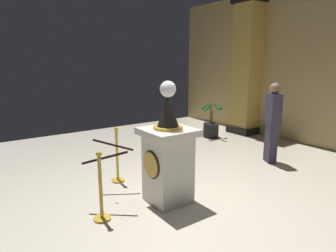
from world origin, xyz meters
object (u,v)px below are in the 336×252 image
stanchion_near (117,163)px  bystander_guest (272,121)px  pedestal_clock (168,157)px  stanchion_far (101,196)px  potted_palm_left (211,126)px

stanchion_near → bystander_guest: size_ratio=0.60×
pedestal_clock → stanchion_far: size_ratio=1.90×
pedestal_clock → stanchion_far: bearing=-94.0°
stanchion_near → potted_palm_left: (-1.39, 3.65, -0.03)m
potted_palm_left → stanchion_far: bearing=-60.7°
pedestal_clock → stanchion_far: pedestal_clock is taller
bystander_guest → potted_palm_left: bearing=169.0°
potted_palm_left → bystander_guest: 2.46m
pedestal_clock → stanchion_near: (-1.17, -0.29, -0.38)m
pedestal_clock → potted_palm_left: 4.25m
stanchion_far → potted_palm_left: potted_palm_left is taller
potted_palm_left → bystander_guest: size_ratio=0.62×
pedestal_clock → bystander_guest: bearing=94.4°
stanchion_far → stanchion_near: bearing=144.6°
pedestal_clock → bystander_guest: 2.92m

